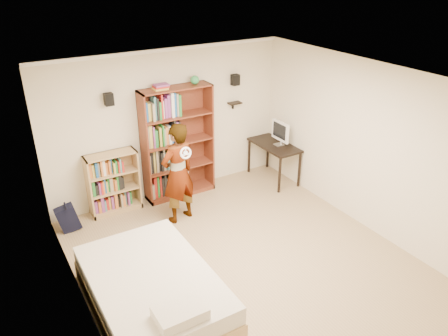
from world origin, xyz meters
The scene contains 14 objects.
ground centered at (0.00, 0.00, 0.00)m, with size 4.50×5.00×0.01m, color tan.
room_shell centered at (0.00, 0.00, 1.76)m, with size 4.52×5.02×2.71m.
crown_molding centered at (0.00, 0.00, 2.67)m, with size 4.50×5.00×0.06m.
speaker_left centered at (-1.05, 2.40, 2.00)m, with size 0.14×0.12×0.20m, color black.
speaker_right centered at (1.35, 2.40, 2.00)m, with size 0.14×0.12×0.20m, color black.
wall_shelf centered at (1.35, 2.41, 1.55)m, with size 0.25×0.16×0.03m, color black.
tall_bookshelf centered at (0.08, 2.31, 1.03)m, with size 1.30×0.38×2.06m, color brown, non-canonical shape.
low_bookshelf centered at (-1.16, 2.34, 0.55)m, with size 0.87×0.33×1.09m, color tan, non-canonical shape.
computer_desk centered at (1.95, 1.89, 0.38)m, with size 0.56×1.11×0.76m, color black, non-canonical shape.
imac centered at (2.00, 1.82, 0.99)m, with size 0.09×0.47×0.47m, color white, non-canonical shape.
daybed centered at (-1.52, -0.23, 0.32)m, with size 1.43×2.19×0.65m, color silver, non-canonical shape.
person centered at (-0.31, 1.50, 0.87)m, with size 0.63×0.41×1.73m, color black.
wii_wheel centered at (-0.31, 1.18, 1.36)m, with size 0.19×0.19×0.03m, color white.
navy_bag centered at (-2.03, 2.11, 0.23)m, with size 0.34×0.22×0.47m, color black, non-canonical shape.
Camera 1 is at (-2.94, -4.36, 4.06)m, focal length 35.00 mm.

